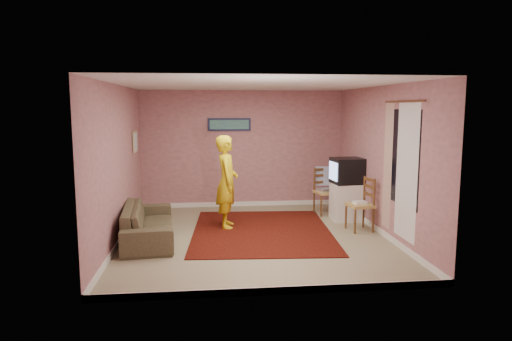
{
  "coord_description": "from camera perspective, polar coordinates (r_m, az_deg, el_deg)",
  "views": [
    {
      "loc": [
        -0.79,
        -7.65,
        2.23
      ],
      "look_at": [
        0.09,
        0.6,
        1.08
      ],
      "focal_mm": 32.0,
      "sensor_mm": 36.0,
      "label": 1
    }
  ],
  "objects": [
    {
      "name": "picture_back",
      "position": [
        10.13,
        -3.36,
        5.76
      ],
      "size": [
        0.95,
        0.04,
        0.28
      ],
      "color": "#151B3C",
      "rests_on": "wall_back"
    },
    {
      "name": "blue_throw",
      "position": [
        9.77,
        8.5,
        -0.69
      ],
      "size": [
        0.38,
        0.05,
        0.4
      ],
      "primitive_type": "cube",
      "color": "#849AD8",
      "rests_on": "chair_a"
    },
    {
      "name": "wall_left",
      "position": [
        7.84,
        -16.81,
        0.76
      ],
      "size": [
        0.02,
        5.0,
        2.6
      ],
      "primitive_type": "cube",
      "color": "#BC7B81",
      "rests_on": "ground"
    },
    {
      "name": "game_console",
      "position": [
        8.48,
        12.86,
        -3.92
      ],
      "size": [
        0.25,
        0.2,
        0.05
      ],
      "primitive_type": "cube",
      "rotation": [
        0.0,
        0.0,
        0.14
      ],
      "color": "white",
      "rests_on": "chair_b"
    },
    {
      "name": "dvd_player",
      "position": [
        9.63,
        8.76,
        -2.37
      ],
      "size": [
        0.4,
        0.34,
        0.06
      ],
      "primitive_type": "cube",
      "rotation": [
        0.0,
        0.0,
        0.34
      ],
      "color": "silver",
      "rests_on": "chair_a"
    },
    {
      "name": "wall_right",
      "position": [
        8.28,
        15.46,
        1.18
      ],
      "size": [
        0.02,
        5.0,
        2.6
      ],
      "primitive_type": "cube",
      "color": "#BC7B81",
      "rests_on": "ground"
    },
    {
      "name": "person",
      "position": [
        8.46,
        -3.67,
        -1.41
      ],
      "size": [
        0.44,
        0.64,
        1.72
      ],
      "primitive_type": "imported",
      "rotation": [
        0.0,
        0.0,
        1.53
      ],
      "color": "yellow",
      "rests_on": "ground"
    },
    {
      "name": "curtain_rod",
      "position": [
        7.38,
        17.97,
        8.23
      ],
      "size": [
        0.02,
        1.4,
        0.02
      ],
      "primitive_type": "cylinder",
      "rotation": [
        1.57,
        0.0,
        0.0
      ],
      "color": "brown",
      "rests_on": "wall_right"
    },
    {
      "name": "sofa",
      "position": [
        7.95,
        -13.32,
        -6.38
      ],
      "size": [
        0.99,
        2.1,
        0.59
      ],
      "primitive_type": "imported",
      "rotation": [
        0.0,
        0.0,
        1.67
      ],
      "color": "brown",
      "rests_on": "ground"
    },
    {
      "name": "chair_b",
      "position": [
        8.47,
        12.87,
        -3.44
      ],
      "size": [
        0.47,
        0.49,
        0.53
      ],
      "rotation": [
        0.0,
        0.0,
        -1.43
      ],
      "color": "tan",
      "rests_on": "ground"
    },
    {
      "name": "wall_back",
      "position": [
        10.22,
        -1.67,
        2.69
      ],
      "size": [
        4.5,
        0.02,
        2.6
      ],
      "primitive_type": "cube",
      "color": "#BC7B81",
      "rests_on": "ground"
    },
    {
      "name": "window",
      "position": [
        7.44,
        17.99,
        1.5
      ],
      "size": [
        0.01,
        1.1,
        1.5
      ],
      "primitive_type": "cube",
      "color": "black",
      "rests_on": "wall_right"
    },
    {
      "name": "ceiling",
      "position": [
        7.7,
        -0.23,
        10.67
      ],
      "size": [
        4.5,
        5.0,
        0.02
      ],
      "primitive_type": "cube",
      "color": "white",
      "rests_on": "wall_back"
    },
    {
      "name": "crt_tv",
      "position": [
        9.15,
        11.33,
        -0.03
      ],
      "size": [
        0.63,
        0.57,
        0.5
      ],
      "rotation": [
        0.0,
        0.0,
        0.09
      ],
      "color": "black",
      "rests_on": "tv_cabinet"
    },
    {
      "name": "baseboard_right",
      "position": [
        8.51,
        15.08,
        -7.21
      ],
      "size": [
        0.02,
        5.0,
        0.1
      ],
      "primitive_type": "cube",
      "color": "white",
      "rests_on": "ground"
    },
    {
      "name": "curtain_sheer",
      "position": [
        7.32,
        18.3,
        -0.19
      ],
      "size": [
        0.01,
        0.75,
        2.1
      ],
      "primitive_type": "cube",
      "color": "white",
      "rests_on": "wall_right"
    },
    {
      "name": "wall_front",
      "position": [
        5.29,
        2.56,
        -2.23
      ],
      "size": [
        4.5,
        0.02,
        2.6
      ],
      "primitive_type": "cube",
      "color": "#BC7B81",
      "rests_on": "ground"
    },
    {
      "name": "tv_cabinet",
      "position": [
        9.25,
        11.26,
        -3.84
      ],
      "size": [
        0.58,
        0.53,
        0.74
      ],
      "primitive_type": "cube",
      "color": "white",
      "rests_on": "ground"
    },
    {
      "name": "baseboard_back",
      "position": [
        10.4,
        -1.63,
        -4.19
      ],
      "size": [
        4.5,
        0.02,
        0.1
      ],
      "primitive_type": "cube",
      "color": "white",
      "rests_on": "ground"
    },
    {
      "name": "ground",
      "position": [
        8.01,
        -0.22,
        -8.26
      ],
      "size": [
        5.0,
        5.0,
        0.0
      ],
      "primitive_type": "plane",
      "color": "tan",
      "rests_on": "ground"
    },
    {
      "name": "baseboard_front",
      "position": [
        5.66,
        2.46,
        -14.78
      ],
      "size": [
        4.5,
        0.02,
        0.1
      ],
      "primitive_type": "cube",
      "color": "white",
      "rests_on": "ground"
    },
    {
      "name": "picture_left",
      "position": [
        9.38,
        -14.88,
        3.49
      ],
      "size": [
        0.04,
        0.38,
        0.42
      ],
      "color": "#C4B587",
      "rests_on": "wall_left"
    },
    {
      "name": "curtain_floral",
      "position": [
        7.95,
        16.13,
        0.52
      ],
      "size": [
        0.01,
        0.35,
        2.1
      ],
      "primitive_type": "cube",
      "color": "beige",
      "rests_on": "wall_right"
    },
    {
      "name": "chair_a",
      "position": [
        9.62,
        8.76,
        -1.98
      ],
      "size": [
        0.51,
        0.5,
        0.53
      ],
      "rotation": [
        0.0,
        0.0,
        0.2
      ],
      "color": "tan",
      "rests_on": "ground"
    },
    {
      "name": "area_rug",
      "position": [
        8.33,
        0.73,
        -7.56
      ],
      "size": [
        2.65,
        3.22,
        0.02
      ],
      "primitive_type": "cube",
      "rotation": [
        0.0,
        0.0,
        -0.06
      ],
      "color": "black",
      "rests_on": "ground"
    },
    {
      "name": "baseboard_left",
      "position": [
        8.08,
        -16.38,
        -8.06
      ],
      "size": [
        0.02,
        5.0,
        0.1
      ],
      "primitive_type": "cube",
      "color": "white",
      "rests_on": "ground"
    }
  ]
}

